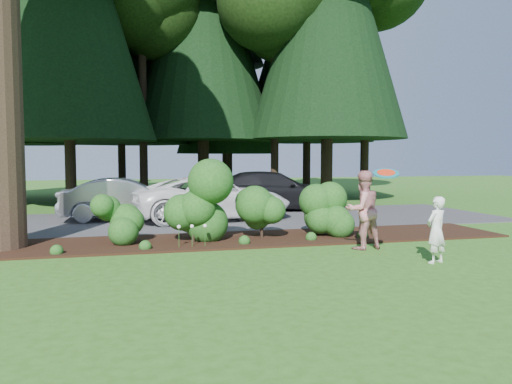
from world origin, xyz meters
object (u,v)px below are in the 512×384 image
(car_white_suv, at_px, (213,198))
(car_dark_suv, at_px, (273,191))
(adult, at_px, (363,210))
(child, at_px, (436,230))
(car_silver_wagon, at_px, (126,199))
(frisbee, at_px, (386,173))

(car_white_suv, xyz_separation_m, car_dark_suv, (2.80, 2.47, 0.04))
(car_dark_suv, relative_size, adult, 2.90)
(car_dark_suv, xyz_separation_m, child, (0.41, -10.15, -0.12))
(car_silver_wagon, height_order, adult, adult)
(car_silver_wagon, relative_size, car_white_suv, 0.81)
(car_silver_wagon, distance_m, frisbee, 9.62)
(car_silver_wagon, bearing_deg, child, -142.28)
(car_silver_wagon, xyz_separation_m, child, (6.00, -8.37, -0.05))
(adult, bearing_deg, car_white_suv, -75.53)
(frisbee, bearing_deg, car_white_suv, 106.52)
(car_dark_suv, distance_m, adult, 8.39)
(car_silver_wagon, bearing_deg, adult, -139.23)
(child, bearing_deg, car_silver_wagon, -75.33)
(child, height_order, adult, adult)
(car_white_suv, distance_m, child, 8.32)
(child, xyz_separation_m, frisbee, (-0.99, 0.23, 1.13))
(child, distance_m, frisbee, 1.52)
(child, distance_m, adult, 1.93)
(car_dark_suv, bearing_deg, car_white_suv, 137.85)
(car_white_suv, bearing_deg, adult, -163.99)
(car_white_suv, bearing_deg, car_dark_suv, -55.35)
(car_dark_suv, height_order, frisbee, frisbee)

